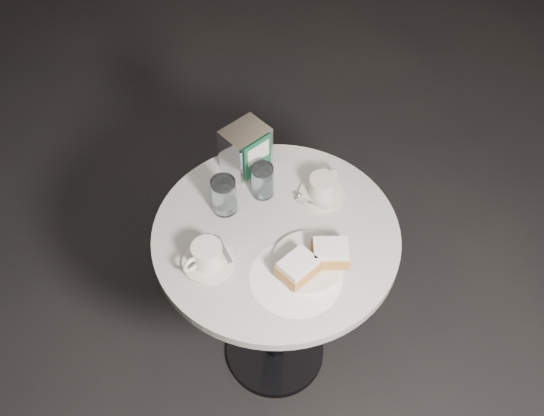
% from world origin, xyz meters
% --- Properties ---
extents(ground, '(7.00, 7.00, 0.00)m').
position_xyz_m(ground, '(0.00, 0.00, 0.00)').
color(ground, black).
rests_on(ground, ground).
extents(cafe_table, '(0.70, 0.70, 0.74)m').
position_xyz_m(cafe_table, '(0.00, 0.00, 0.55)').
color(cafe_table, black).
rests_on(cafe_table, ground).
extents(sugar_spill, '(0.32, 0.32, 0.00)m').
position_xyz_m(sugar_spill, '(-0.05, -0.15, 0.75)').
color(sugar_spill, white).
rests_on(sugar_spill, cafe_table).
extents(beignet_plate, '(0.23, 0.23, 0.07)m').
position_xyz_m(beignet_plate, '(0.01, -0.15, 0.77)').
color(beignet_plate, silver).
rests_on(beignet_plate, cafe_table).
extents(coffee_cup_left, '(0.16, 0.15, 0.07)m').
position_xyz_m(coffee_cup_left, '(-0.21, 0.02, 0.78)').
color(coffee_cup_left, silver).
rests_on(coffee_cup_left, cafe_table).
extents(coffee_cup_right, '(0.17, 0.17, 0.07)m').
position_xyz_m(coffee_cup_right, '(0.19, 0.03, 0.78)').
color(coffee_cup_right, beige).
rests_on(coffee_cup_right, cafe_table).
extents(water_glass_left, '(0.08, 0.08, 0.12)m').
position_xyz_m(water_glass_left, '(-0.07, 0.15, 0.80)').
color(water_glass_left, silver).
rests_on(water_glass_left, cafe_table).
extents(water_glass_right, '(0.07, 0.07, 0.11)m').
position_xyz_m(water_glass_right, '(0.05, 0.14, 0.80)').
color(water_glass_right, white).
rests_on(water_glass_right, cafe_table).
extents(napkin_dispenser, '(0.14, 0.12, 0.15)m').
position_xyz_m(napkin_dispenser, '(0.07, 0.26, 0.82)').
color(napkin_dispenser, silver).
rests_on(napkin_dispenser, cafe_table).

